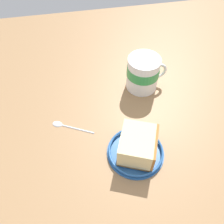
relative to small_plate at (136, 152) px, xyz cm
name	(u,v)px	position (x,y,z in cm)	size (l,w,h in cm)	color
ground_plane	(131,122)	(10.89, -1.51, -2.13)	(130.21, 130.21, 2.71)	#936D47
small_plate	(136,152)	(0.00, 0.00, 0.00)	(14.84, 14.84, 1.58)	#26599E
cake_slice	(138,145)	(-0.11, -0.25, 3.46)	(12.56, 11.94, 6.49)	#9E662D
tea_mug	(143,72)	(23.56, -8.18, 5.01)	(10.09, 12.85, 10.89)	white
teaspoon	(64,125)	(12.24, 17.68, -0.43)	(6.91, 11.84, 0.80)	silver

